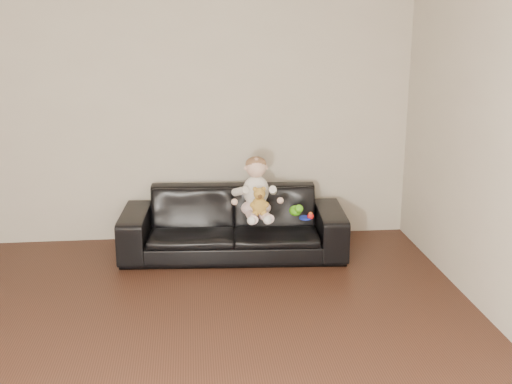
{
  "coord_description": "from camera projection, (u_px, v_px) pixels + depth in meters",
  "views": [
    {
      "loc": [
        0.4,
        -3.27,
        2.12
      ],
      "look_at": [
        0.96,
        2.15,
        0.6
      ],
      "focal_mm": 45.0,
      "sensor_mm": 36.0,
      "label": 1
    }
  ],
  "objects": [
    {
      "name": "toy_blue_disc",
      "position": [
        306.0,
        218.0,
        5.63
      ],
      "size": [
        0.13,
        0.13,
        0.02
      ],
      "primitive_type": "cylinder",
      "rotation": [
        0.0,
        0.0,
        0.23
      ],
      "color": "#182BC2",
      "rests_on": "sofa"
    },
    {
      "name": "toy_rattle",
      "position": [
        311.0,
        216.0,
        5.61
      ],
      "size": [
        0.07,
        0.07,
        0.06
      ],
      "primitive_type": "sphere",
      "rotation": [
        0.0,
        0.0,
        -0.16
      ],
      "color": "red",
      "rests_on": "sofa"
    },
    {
      "name": "teddy_bear",
      "position": [
        259.0,
        201.0,
        5.5
      ],
      "size": [
        0.15,
        0.15,
        0.25
      ],
      "rotation": [
        0.0,
        0.0,
        0.17
      ],
      "color": "#B58933",
      "rests_on": "sofa"
    },
    {
      "name": "sofa",
      "position": [
        233.0,
        223.0,
        5.81
      ],
      "size": [
        2.05,
        0.91,
        0.59
      ],
      "primitive_type": "imported",
      "rotation": [
        0.0,
        0.0,
        -0.07
      ],
      "color": "black",
      "rests_on": "floor"
    },
    {
      "name": "baby",
      "position": [
        256.0,
        191.0,
        5.64
      ],
      "size": [
        0.39,
        0.47,
        0.54
      ],
      "rotation": [
        0.0,
        0.0,
        0.2
      ],
      "color": "#FCD5D5",
      "rests_on": "sofa"
    },
    {
      "name": "wall_back",
      "position": [
        147.0,
        106.0,
        5.95
      ],
      "size": [
        5.0,
        0.0,
        5.0
      ],
      "primitive_type": "plane",
      "rotation": [
        1.57,
        0.0,
        0.0
      ],
      "color": "beige",
      "rests_on": "ground"
    },
    {
      "name": "toy_green",
      "position": [
        295.0,
        211.0,
        5.71
      ],
      "size": [
        0.12,
        0.14,
        0.09
      ],
      "primitive_type": "ellipsoid",
      "rotation": [
        0.0,
        0.0,
        0.09
      ],
      "color": "#54C617",
      "rests_on": "sofa"
    }
  ]
}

